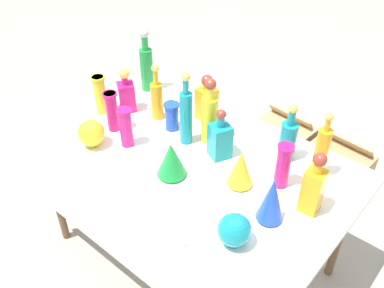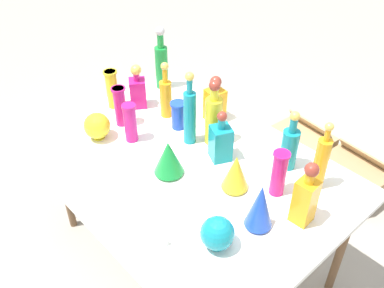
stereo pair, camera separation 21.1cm
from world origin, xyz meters
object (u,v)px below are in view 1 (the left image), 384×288
Objects in this scene: tall_bottle_2 at (210,116)px; square_decanter_1 at (126,94)px; tall_bottle_3 at (288,139)px; fluted_vase_1 at (241,168)px; slender_vase_4 at (283,165)px; square_decanter_3 at (314,187)px; tall_bottle_4 at (321,151)px; square_decanter_2 at (207,100)px; round_bowl_1 at (91,133)px; tall_bottle_5 at (157,98)px; slender_vase_3 at (126,126)px; fluted_vase_0 at (172,159)px; tall_bottle_1 at (186,114)px; slender_vase_0 at (172,115)px; fluted_vase_2 at (272,199)px; round_bowl_0 at (234,230)px; cardboard_box_behind_right at (336,166)px; slender_vase_1 at (100,94)px; cardboard_box_behind_left at (280,140)px; slender_vase_2 at (112,110)px; square_decanter_0 at (220,139)px.

square_decanter_1 is (-0.55, -0.08, -0.05)m from tall_bottle_2.
tall_bottle_3 is 0.31m from fluted_vase_1.
square_decanter_3 is at bearing -16.53° from slender_vase_4.
square_decanter_2 is (-0.72, 0.04, -0.03)m from tall_bottle_4.
fluted_vase_1 is (-0.15, -0.12, -0.02)m from slender_vase_4.
round_bowl_1 is at bearing -157.32° from slender_vase_4.
tall_bottle_4 reaches higher than tall_bottle_5.
square_decanter_2 is at bearing 71.24° from slender_vase_3.
tall_bottle_3 reaches higher than fluted_vase_0.
slender_vase_0 is (-0.14, 0.04, -0.09)m from tall_bottle_1.
fluted_vase_2 is at bearing -122.51° from square_decanter_3.
round_bowl_0 is at bearing -20.45° from square_decanter_1.
round_bowl_1 is 0.32× the size of cardboard_box_behind_right.
slender_vase_1 is (-1.04, -0.33, -0.00)m from tall_bottle_3.
square_decanter_3 is 1.35× the size of slender_vase_1.
slender_vase_3 is (-0.30, -0.31, -0.04)m from tall_bottle_2.
square_decanter_2 is 1.44× the size of fluted_vase_1.
slender_vase_0 is at bearing -11.38° from tall_bottle_5.
round_bowl_1 is at bearing -119.32° from slender_vase_0.
tall_bottle_1 reaches higher than square_decanter_1.
tall_bottle_3 is 0.54m from square_decanter_2.
round_bowl_1 is (-1.09, -0.33, -0.06)m from square_decanter_3.
tall_bottle_2 is 0.41m from tall_bottle_3.
tall_bottle_1 is at bearing -15.49° from slender_vase_0.
cardboard_box_behind_right is at bearing 66.69° from tall_bottle_1.
tall_bottle_5 reaches higher than cardboard_box_behind_right.
cardboard_box_behind_left is at bearing 117.97° from tall_bottle_3.
square_decanter_2 is 1.18× the size of slender_vase_2.
slender_vase_1 is (-0.56, -0.11, -0.05)m from tall_bottle_1.
square_decanter_0 is 1.86× the size of round_bowl_1.
tall_bottle_2 is 1.98× the size of fluted_vase_0.
square_decanter_2 reaches higher than round_bowl_1.
tall_bottle_5 is at bearing -125.84° from cardboard_box_behind_right.
fluted_vase_1 reaches higher than slender_vase_0.
fluted_vase_1 is 1.27× the size of round_bowl_1.
square_decanter_1 is at bearing 159.55° from round_bowl_0.
slender_vase_3 reaches higher than round_bowl_1.
slender_vase_0 is at bearing 177.22° from square_decanter_0.
cardboard_box_behind_left is (0.48, 1.09, -0.74)m from square_decanter_1.
slender_vase_2 reaches higher than slender_vase_3.
tall_bottle_4 is at bearing -78.64° from cardboard_box_behind_right.
fluted_vase_2 is 1.55× the size of round_bowl_0.
square_decanter_1 reaches higher than cardboard_box_behind_left.
square_decanter_2 is at bearing 148.55° from fluted_vase_2.
round_bowl_0 is at bearing -12.26° from slender_vase_2.
fluted_vase_2 reaches higher than round_bowl_0.
tall_bottle_4 is at bearing 26.14° from slender_vase_3.
square_decanter_2 is 0.65m from slender_vase_4.
square_decanter_3 is 1.14m from round_bowl_1.
slender_vase_3 reaches higher than slender_vase_0.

